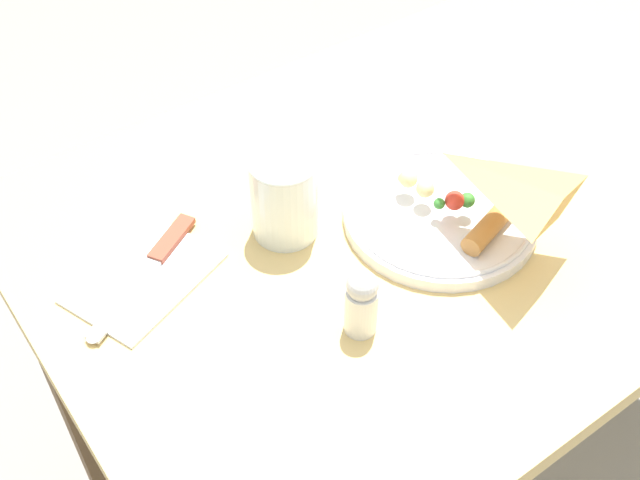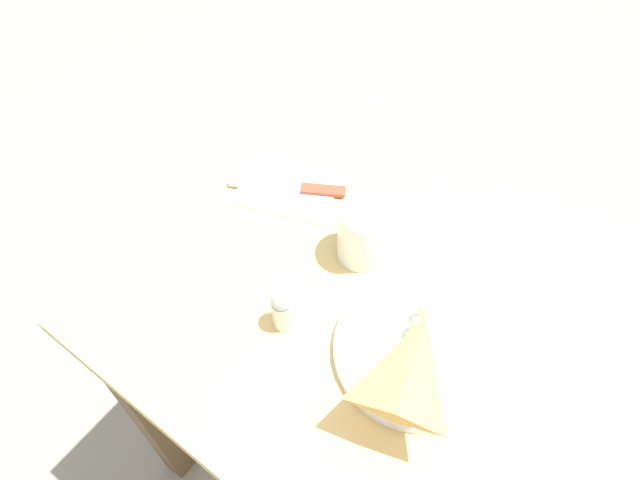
{
  "view_description": "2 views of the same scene",
  "coord_description": "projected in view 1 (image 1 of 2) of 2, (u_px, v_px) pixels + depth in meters",
  "views": [
    {
      "loc": [
        0.65,
        0.5,
        1.42
      ],
      "look_at": [
        0.32,
        0.05,
        0.84
      ],
      "focal_mm": 45.0,
      "sensor_mm": 36.0,
      "label": 1
    },
    {
      "loc": [
        0.03,
        0.41,
        1.56
      ],
      "look_at": [
        0.34,
        0.0,
        0.82
      ],
      "focal_mm": 35.0,
      "sensor_mm": 36.0,
      "label": 2
    }
  ],
  "objects": [
    {
      "name": "salt_shaker",
      "position": [
        361.0,
        302.0,
        0.8
      ],
      "size": [
        0.03,
        0.03,
        0.08
      ],
      "color": "silver",
      "rests_on": "dining_table"
    },
    {
      "name": "plate_pizza",
      "position": [
        441.0,
        211.0,
        0.93
      ],
      "size": [
        0.23,
        0.23,
        0.05
      ],
      "color": "white",
      "rests_on": "dining_table"
    },
    {
      "name": "ground_plane",
      "position": [
        440.0,
        456.0,
        1.57
      ],
      "size": [
        6.0,
        6.0,
        0.0
      ],
      "primitive_type": "plane",
      "color": "gray"
    },
    {
      "name": "napkin_folded",
      "position": [
        144.0,
        278.0,
        0.87
      ],
      "size": [
        0.18,
        0.16,
        0.0
      ],
      "rotation": [
        0.0,
        0.0,
        0.36
      ],
      "color": "silver",
      "rests_on": "dining_table"
    },
    {
      "name": "milk_glass",
      "position": [
        284.0,
        198.0,
        0.89
      ],
      "size": [
        0.08,
        0.08,
        0.1
      ],
      "color": "white",
      "rests_on": "dining_table"
    },
    {
      "name": "butter_knife",
      "position": [
        148.0,
        269.0,
        0.87
      ],
      "size": [
        0.18,
        0.12,
        0.01
      ],
      "rotation": [
        0.0,
        0.0,
        0.53
      ],
      "color": "#99422D",
      "rests_on": "napkin_folded"
    },
    {
      "name": "dining_table",
      "position": [
        490.0,
        222.0,
        1.11
      ],
      "size": [
        1.21,
        0.66,
        0.77
      ],
      "color": "#DBB770",
      "rests_on": "ground_plane"
    }
  ]
}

